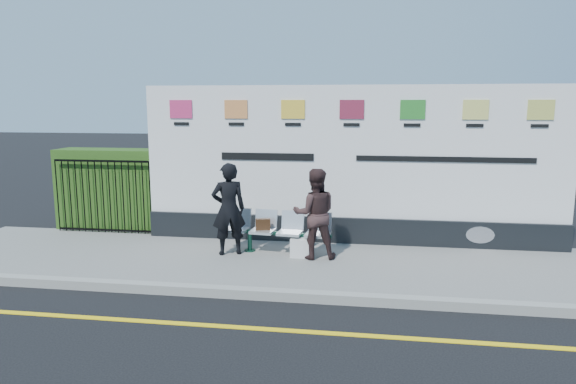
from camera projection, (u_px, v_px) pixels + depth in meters
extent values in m
plane|color=black|center=(298.00, 332.00, 6.33)|extent=(80.00, 80.00, 0.00)
cube|color=slate|center=(317.00, 265.00, 8.76)|extent=(14.00, 3.00, 0.12)
cube|color=gray|center=(307.00, 296.00, 7.29)|extent=(14.00, 0.18, 0.14)
cube|color=yellow|center=(298.00, 331.00, 6.33)|extent=(14.00, 0.10, 0.01)
cube|color=black|center=(349.00, 229.00, 9.95)|extent=(8.00, 0.30, 0.50)
cube|color=white|center=(351.00, 152.00, 9.69)|extent=(8.00, 0.14, 2.50)
cube|color=#2C5218|center=(113.00, 189.00, 11.02)|extent=(2.35, 0.70, 1.70)
imported|color=black|center=(229.00, 209.00, 9.05)|extent=(0.71, 0.60, 1.64)
imported|color=#372423|center=(315.00, 214.00, 8.83)|extent=(0.86, 0.73, 1.57)
cube|color=black|center=(263.00, 224.00, 9.23)|extent=(0.28, 0.17, 0.20)
cube|color=silver|center=(300.00, 248.00, 8.97)|extent=(0.33, 0.20, 0.33)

